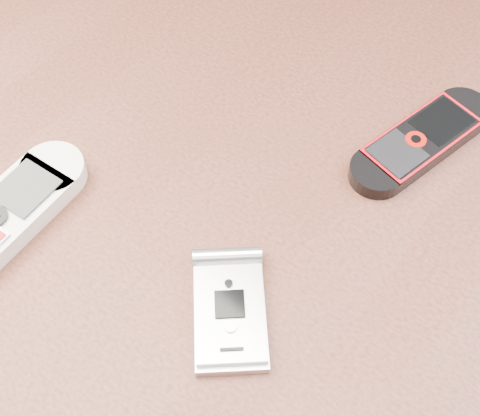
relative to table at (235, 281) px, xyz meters
name	(u,v)px	position (x,y,z in m)	size (l,w,h in m)	color
table	(235,281)	(0.00, 0.00, 0.00)	(1.20, 0.80, 0.75)	black
nokia_white	(4,217)	(-0.12, -0.11, 0.11)	(0.05, 0.15, 0.02)	silver
nokia_black_red	(421,140)	(0.07, 0.14, 0.11)	(0.04, 0.14, 0.01)	black
motorola_razr	(230,312)	(0.05, -0.07, 0.11)	(0.05, 0.09, 0.01)	silver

